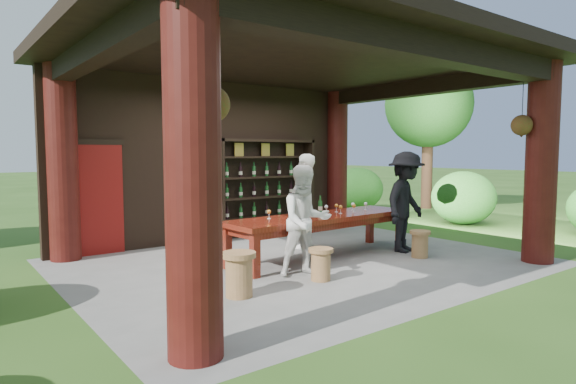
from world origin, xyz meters
TOP-DOWN VIEW (x-y plane):
  - ground at (0.00, 0.00)m, footprint 90.00×90.00m
  - pavilion at (-0.01, 0.43)m, footprint 7.50×6.00m
  - wine_shelf at (0.97, 2.45)m, footprint 2.41×0.37m
  - tasting_table at (0.47, 0.04)m, footprint 3.72×1.14m
  - stool_near_left at (-0.55, -1.10)m, footprint 0.36×0.36m
  - stool_near_right at (1.84, -1.00)m, footprint 0.36×0.36m
  - stool_far_left at (-1.89, -1.06)m, footprint 0.44×0.44m
  - host at (0.75, 0.89)m, footprint 0.77×0.64m
  - guest_woman at (-0.54, -0.75)m, footprint 0.94×0.82m
  - guest_man at (2.03, -0.51)m, footprint 1.34×0.99m
  - table_bottles at (0.45, 0.31)m, footprint 0.42×0.11m
  - table_glasses at (0.88, 0.12)m, footprint 2.22×0.29m
  - napkin_basket at (-0.13, -0.10)m, footprint 0.27×0.19m
  - shrubs at (2.07, 0.81)m, footprint 13.98×8.31m
  - trees at (3.05, 2.03)m, footprint 21.84×11.15m

SIDE VIEW (x-z plane):
  - ground at x=0.00m, z-range 0.00..0.00m
  - stool_near_left at x=-0.55m, z-range 0.01..0.48m
  - stool_near_right at x=1.84m, z-range 0.01..0.49m
  - stool_far_left at x=-1.89m, z-range 0.02..0.59m
  - shrubs at x=2.07m, z-range -0.13..1.23m
  - tasting_table at x=0.47m, z-range 0.26..1.01m
  - napkin_basket at x=-0.13m, z-range 0.75..0.89m
  - guest_woman at x=-0.54m, z-range 0.00..1.65m
  - table_glasses at x=0.88m, z-range 0.75..0.90m
  - host at x=0.75m, z-range 0.00..1.81m
  - table_bottles at x=0.45m, z-range 0.75..1.06m
  - guest_man at x=2.03m, z-range 0.00..1.85m
  - wine_shelf at x=0.97m, z-range 0.00..2.13m
  - pavilion at x=-0.01m, z-range 0.33..3.93m
  - trees at x=3.05m, z-range 0.97..5.77m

